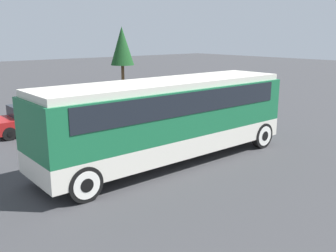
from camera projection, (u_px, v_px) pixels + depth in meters
The scene contains 5 objects.
ground_plane at pixel (168, 161), 13.78m from camera, with size 120.00×120.00×0.00m, color #38383A.
tour_bus at pixel (170, 113), 13.42m from camera, with size 9.91×2.57×2.99m.
parked_car_near at pixel (129, 115), 18.30m from camera, with size 4.60×1.97×1.48m.
parked_car_mid at pixel (39, 118), 18.01m from camera, with size 4.25×1.82×1.33m.
tree_left at pixel (122, 46), 33.90m from camera, with size 2.12×2.12×5.29m.
Camera 1 is at (-8.38, -10.05, 4.53)m, focal length 40.00 mm.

